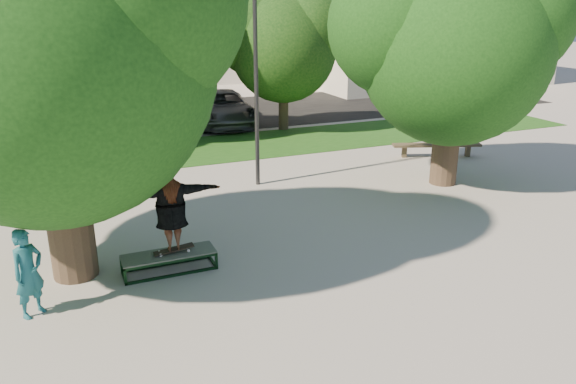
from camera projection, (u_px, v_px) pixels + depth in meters
name	position (u px, v px, depth m)	size (l,w,h in m)	color
ground	(296.00, 259.00, 11.56)	(120.00, 120.00, 0.00)	#A8A19A
grass_strip	(215.00, 148.00, 20.21)	(30.00, 4.00, 0.02)	#174814
asphalt_strip	(154.00, 118.00, 25.50)	(40.00, 8.00, 0.01)	black
tree_left	(39.00, 39.00, 9.50)	(6.96, 5.95, 7.12)	#38281E
tree_right	(451.00, 38.00, 15.12)	(6.24, 5.33, 6.51)	#38281E
bg_tree_mid	(136.00, 31.00, 20.40)	(5.76, 4.92, 6.24)	#38281E
bg_tree_right	(281.00, 43.00, 22.16)	(5.04, 4.31, 5.43)	#38281E
lamppost	(256.00, 74.00, 15.27)	(0.25, 0.15, 6.11)	#2D2D30
side_building	(414.00, 18.00, 36.10)	(15.00, 10.00, 8.00)	silver
grind_box	(169.00, 262.00, 10.99)	(1.80, 0.60, 0.38)	black
skater_rig	(171.00, 212.00, 10.69)	(1.94, 0.66, 1.63)	white
bystander	(28.00, 273.00, 9.27)	(0.57, 0.37, 1.55)	#1B5D69
bench	(437.00, 146.00, 19.03)	(2.95, 1.40, 0.46)	brown
car_silver_a	(71.00, 110.00, 23.72)	(1.60, 3.98, 1.36)	#B2B2B7
car_dark	(75.00, 112.00, 22.87)	(1.58, 4.53, 1.49)	black
car_grey	(223.00, 108.00, 24.02)	(2.36, 5.11, 1.42)	#595A5F
car_silver_b	(171.00, 105.00, 24.21)	(2.22, 5.46, 1.58)	#A7A8AC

